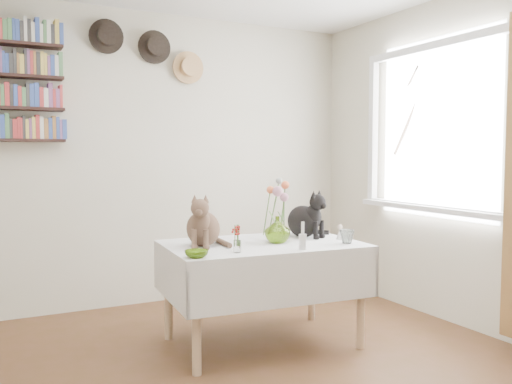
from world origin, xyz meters
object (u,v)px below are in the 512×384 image
black_cat (303,213)px  flower_vase (277,230)px  tabby_cat (203,219)px  dining_table (262,268)px

black_cat → flower_vase: 0.35m
tabby_cat → flower_vase: size_ratio=1.94×
dining_table → black_cat: (0.40, 0.12, 0.35)m
dining_table → flower_vase: 0.28m
dining_table → tabby_cat: (-0.40, 0.08, 0.35)m
black_cat → flower_vase: (-0.30, -0.16, -0.08)m
black_cat → tabby_cat: bearing=160.6°
tabby_cat → black_cat: 0.79m
flower_vase → black_cat: bearing=28.0°
black_cat → dining_table: bearing=174.8°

